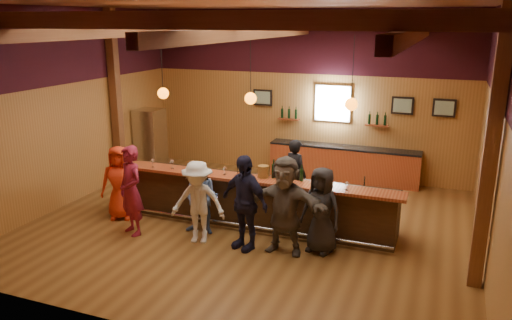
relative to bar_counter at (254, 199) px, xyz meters
The scene contains 27 objects.
room 2.69m from the bar_counter, 100.24° to the right, with size 9.04×9.00×4.52m.
bar_counter is the anchor object (origin of this frame).
back_bar_cabinet 3.76m from the bar_counter, 71.66° to the left, with size 4.00×0.52×0.95m.
window 4.17m from the bar_counter, 78.34° to the left, with size 0.95×0.09×0.95m.
framed_pictures 4.42m from the bar_counter, 66.46° to the left, with size 5.35×0.05×0.45m.
wine_shelves 3.97m from the bar_counter, 78.14° to the left, with size 3.00×0.18×0.30m.
pendant_lights 2.19m from the bar_counter, 96.37° to the right, with size 4.24×0.24×1.37m.
stainless_fridge 4.81m from the bar_counter, 149.24° to the left, with size 0.70×0.70×1.80m, color silver.
customer_orange 2.94m from the bar_counter, 163.98° to the right, with size 0.79×0.52×1.62m, color red.
customer_redvest 2.56m from the bar_counter, 145.72° to the right, with size 0.67×0.44×1.83m, color maroon.
customer_denim 1.21m from the bar_counter, 131.27° to the right, with size 0.73×0.57×1.49m, color #4C6598.
customer_white 1.48m from the bar_counter, 117.02° to the right, with size 1.06×0.61×1.64m, color silver.
customer_navy 1.32m from the bar_counter, 77.23° to the right, with size 1.08×0.45×1.84m, color #191932.
customer_brown 1.58m from the bar_counter, 47.18° to the right, with size 1.72×0.55×1.86m, color #585046.
customer_dark 1.89m from the bar_counter, 26.97° to the right, with size 0.80×0.52×1.64m, color black.
bartender 1.28m from the bar_counter, 62.67° to the left, with size 0.60×0.39×1.64m, color black.
ice_bucket 0.80m from the bar_counter, 37.27° to the right, with size 0.22×0.22×0.25m, color brown.
bottle_a 0.90m from the bar_counter, 19.08° to the right, with size 0.08×0.08×0.39m.
bottle_b 1.30m from the bar_counter, ahead, with size 0.07×0.07×0.33m.
glass_a 2.93m from the bar_counter, behind, with size 0.08×0.08×0.19m.
glass_b 2.36m from the bar_counter, 169.23° to the right, with size 0.09×0.09×0.19m.
glass_c 1.94m from the bar_counter, 169.11° to the right, with size 0.09×0.09×0.20m.
glass_d 1.43m from the bar_counter, 165.93° to the right, with size 0.08×0.08×0.19m.
glass_e 0.94m from the bar_counter, 148.69° to the right, with size 0.07×0.07×0.17m.
glass_f 0.98m from the bar_counter, 25.43° to the right, with size 0.07×0.07×0.16m.
glass_g 1.78m from the bar_counter, 10.12° to the right, with size 0.09×0.09×0.20m.
glass_h 2.18m from the bar_counter, 10.78° to the right, with size 0.07×0.07×0.17m.
Camera 1 is at (3.64, -9.16, 4.21)m, focal length 35.00 mm.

